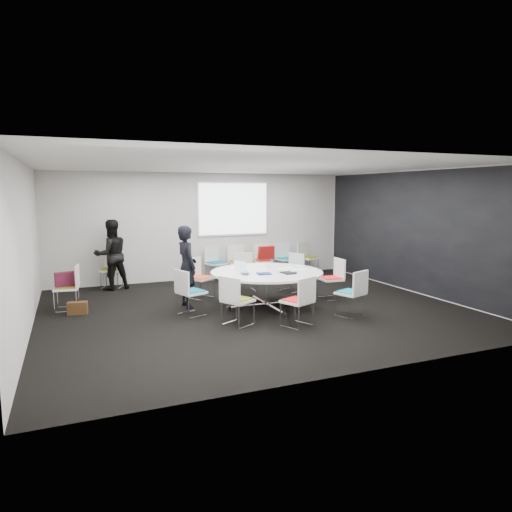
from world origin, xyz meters
name	(u,v)px	position (x,y,z in m)	size (l,w,h in m)	color
room_shell	(259,239)	(0.09, 0.00, 1.40)	(8.08, 7.08, 2.88)	black
conference_table	(267,280)	(0.30, 0.07, 0.54)	(2.24, 2.24, 0.73)	silver
projection_screen	(233,209)	(0.80, 3.46, 1.85)	(1.90, 0.03, 1.35)	white
chair_ring_a	(331,287)	(1.86, 0.15, 0.28)	(0.47, 0.48, 0.88)	silver
chair_ring_b	(291,280)	(1.40, 1.18, 0.28)	(0.59, 0.60, 0.88)	silver
chair_ring_c	(245,279)	(0.43, 1.62, 0.28)	(0.50, 0.49, 0.88)	silver
chair_ring_d	(200,286)	(-0.74, 1.30, 0.28)	(0.63, 0.63, 0.88)	silver
chair_ring_e	(191,301)	(-1.28, 0.01, 0.28)	(0.58, 0.58, 0.88)	silver
chair_ring_f	(237,310)	(-0.70, -0.93, 0.28)	(0.61, 0.62, 0.88)	silver
chair_ring_g	(298,311)	(0.24, -1.38, 0.28)	(0.60, 0.60, 0.88)	silver
chair_ring_h	(351,302)	(1.46, -1.19, 0.28)	(0.59, 0.59, 0.88)	silver
chair_back_a	(216,270)	(0.20, 3.16, 0.28)	(0.58, 0.57, 0.88)	silver
chair_back_b	(237,268)	(0.79, 3.17, 0.28)	(0.53, 0.52, 0.88)	silver
chair_back_c	(263,267)	(1.52, 3.12, 0.28)	(0.55, 0.54, 0.88)	silver
chair_back_d	(286,265)	(2.23, 3.17, 0.28)	(0.49, 0.48, 0.88)	silver
chair_back_e	(308,264)	(2.91, 3.12, 0.28)	(0.59, 0.59, 0.88)	silver
chair_spare_left	(68,296)	(-3.42, 1.31, 0.28)	(0.50, 0.51, 0.88)	silver
chair_person_back	(112,277)	(-2.43, 3.16, 0.28)	(0.59, 0.59, 0.88)	silver
person_main	(187,267)	(-1.18, 0.68, 0.82)	(0.60, 0.39, 1.65)	black
person_back	(111,255)	(-2.43, 3.00, 0.83)	(0.81, 0.63, 1.66)	black
laptop	(247,273)	(-0.16, -0.04, 0.74)	(0.35, 0.22, 0.03)	#333338
laptop_lid	(240,267)	(-0.28, 0.03, 0.86)	(0.30, 0.02, 0.22)	silver
notebook_black	(288,273)	(0.58, -0.31, 0.74)	(0.22, 0.30, 0.02)	black
tablet_folio	(264,274)	(0.11, -0.22, 0.74)	(0.26, 0.20, 0.03)	navy
papers_right	(286,268)	(0.81, 0.23, 0.73)	(0.30, 0.21, 0.00)	white
papers_front	(300,269)	(1.00, -0.01, 0.73)	(0.30, 0.21, 0.00)	white
cup	(269,267)	(0.45, 0.32, 0.78)	(0.08, 0.08, 0.09)	white
phone	(295,272)	(0.74, -0.28, 0.73)	(0.14, 0.07, 0.01)	black
maroon_bag	(66,279)	(-3.43, 1.31, 0.62)	(0.40, 0.14, 0.28)	#52152A
brown_bag	(78,308)	(-3.25, 0.90, 0.12)	(0.36, 0.16, 0.24)	#402814
red_jacket	(266,252)	(1.52, 2.90, 0.70)	(0.44, 0.10, 0.35)	#9F1613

